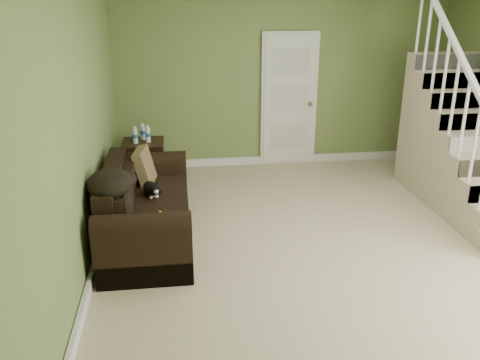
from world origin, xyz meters
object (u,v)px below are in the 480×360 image
object	(u,v)px
side_table	(144,164)
banana	(161,215)
sofa	(144,212)
cat	(151,189)

from	to	relation	value
side_table	banana	distance (m)	2.03
sofa	banana	world-z (taller)	sofa
sofa	side_table	distance (m)	1.56
side_table	banana	bearing A→B (deg)	-82.44
side_table	cat	xyz separation A→B (m)	(0.15, -1.43, 0.19)
side_table	banana	xyz separation A→B (m)	(0.27, -2.01, 0.13)
cat	sofa	bearing A→B (deg)	-143.25
banana	cat	bearing A→B (deg)	93.07
side_table	cat	size ratio (longest dim) A/B	2.05
sofa	cat	size ratio (longest dim) A/B	4.78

